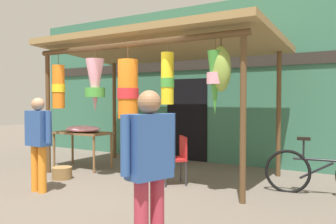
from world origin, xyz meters
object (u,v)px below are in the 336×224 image
at_px(folding_chair, 178,156).
at_px(display_table, 82,136).
at_px(vendor_in_orange, 149,162).
at_px(wicker_basket_by_table, 62,173).
at_px(customer_foreground, 38,137).
at_px(parked_bicycle, 323,173).
at_px(flower_heap_on_table, 83,129).

bearing_deg(folding_chair, display_table, 175.67).
height_order(display_table, vendor_in_orange, vendor_in_orange).
distance_m(wicker_basket_by_table, customer_foreground, 1.21).
xyz_separation_m(display_table, wicker_basket_by_table, (0.44, -0.96, -0.58)).
bearing_deg(parked_bicycle, flower_heap_on_table, -175.33).
bearing_deg(folding_chair, vendor_in_orange, -65.27).
height_order(display_table, folding_chair, folding_chair).
bearing_deg(vendor_in_orange, flower_heap_on_table, 142.09).
relative_size(wicker_basket_by_table, customer_foreground, 0.24).
height_order(parked_bicycle, customer_foreground, customer_foreground).
bearing_deg(vendor_in_orange, folding_chair, 114.73).
xyz_separation_m(folding_chair, wicker_basket_by_table, (-2.05, -0.78, -0.39)).
relative_size(display_table, vendor_in_orange, 0.82).
xyz_separation_m(folding_chair, vendor_in_orange, (1.25, -2.71, 0.41)).
relative_size(wicker_basket_by_table, parked_bicycle, 0.21).
relative_size(folding_chair, parked_bicycle, 0.48).
xyz_separation_m(display_table, vendor_in_orange, (3.74, -2.90, 0.22)).
height_order(folding_chair, customer_foreground, customer_foreground).
bearing_deg(vendor_in_orange, display_table, 142.19).
bearing_deg(customer_foreground, vendor_in_orange, -20.77).
relative_size(parked_bicycle, customer_foreground, 1.15).
bearing_deg(vendor_in_orange, parked_bicycle, 72.18).
bearing_deg(folding_chair, customer_foreground, -135.61).
bearing_deg(display_table, folding_chair, -4.33).
bearing_deg(flower_heap_on_table, folding_chair, -3.18).
height_order(folding_chair, parked_bicycle, parked_bicycle).
bearing_deg(customer_foreground, display_table, 115.03).
relative_size(folding_chair, vendor_in_orange, 0.54).
relative_size(display_table, wicker_basket_by_table, 3.46).
bearing_deg(display_table, customer_foreground, -64.97).
distance_m(display_table, folding_chair, 2.50).
distance_m(parked_bicycle, vendor_in_orange, 3.44).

